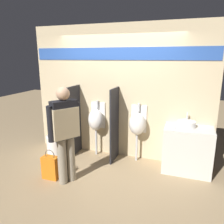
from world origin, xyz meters
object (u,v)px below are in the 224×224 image
urinal_near_counter (96,120)px  urinal_far (137,124)px  sink_basin (187,124)px  toilet (57,140)px  person_in_vest (65,129)px  cell_phone (174,128)px  shopping_bag (51,167)px

urinal_near_counter → urinal_far: 0.89m
sink_basin → urinal_near_counter: (-1.81, 0.08, -0.11)m
urinal_far → toilet: size_ratio=1.47×
person_in_vest → urinal_near_counter: bearing=30.1°
sink_basin → cell_phone: size_ratio=2.29×
toilet → cell_phone: bearing=-1.6°
sink_basin → person_in_vest: size_ratio=0.20×
shopping_bag → person_in_vest: bearing=1.5°
cell_phone → urinal_far: 0.75m
urinal_near_counter → person_in_vest: person_in_vest is taller
urinal_near_counter → toilet: size_ratio=1.47×
toilet → urinal_far: bearing=5.4°
urinal_near_counter → sink_basin: bearing=-2.5°
person_in_vest → sink_basin: bearing=-27.3°
sink_basin → shopping_bag: (-2.18, -1.09, -0.69)m
cell_phone → urinal_far: urinal_far is taller
cell_phone → shopping_bag: size_ratio=0.26×
person_in_vest → shopping_bag: size_ratio=3.04×
sink_basin → cell_phone: bearing=-141.7°
cell_phone → toilet: size_ratio=0.17×
shopping_bag → sink_basin: bearing=26.6°
urinal_near_counter → urinal_far: size_ratio=1.00×
urinal_far → cell_phone: bearing=-18.5°
urinal_near_counter → cell_phone: bearing=-8.5°
cell_phone → person_in_vest: bearing=-150.9°
urinal_far → shopping_bag: urinal_far is taller
urinal_near_counter → shopping_bag: bearing=-107.7°
urinal_far → shopping_bag: size_ratio=2.21×
urinal_far → person_in_vest: person_in_vest is taller
cell_phone → urinal_far: bearing=161.5°
toilet → shopping_bag: (0.52, -1.00, -0.07)m
sink_basin → toilet: (-2.69, -0.09, -0.62)m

